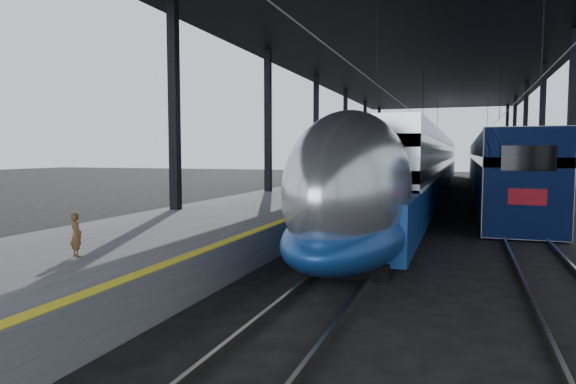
% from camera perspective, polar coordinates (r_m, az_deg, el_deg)
% --- Properties ---
extents(ground, '(160.00, 160.00, 0.00)m').
position_cam_1_polar(ground, '(13.75, -2.28, -9.11)').
color(ground, black).
rests_on(ground, ground).
extents(platform, '(6.00, 80.00, 1.00)m').
position_cam_1_polar(platform, '(33.62, 4.54, -0.25)').
color(platform, '#4C4C4F').
rests_on(platform, ground).
extents(yellow_strip, '(0.30, 80.00, 0.01)m').
position_cam_1_polar(yellow_strip, '(33.00, 9.26, 0.49)').
color(yellow_strip, yellow).
rests_on(yellow_strip, platform).
extents(rails, '(6.52, 80.00, 0.16)m').
position_cam_1_polar(rails, '(32.61, 18.28, -1.35)').
color(rails, slate).
rests_on(rails, ground).
extents(canopy, '(18.00, 75.00, 9.47)m').
position_cam_1_polar(canopy, '(33.12, 14.02, 14.53)').
color(canopy, black).
rests_on(canopy, ground).
extents(tgv_train, '(3.14, 65.20, 4.50)m').
position_cam_1_polar(tgv_train, '(41.48, 15.06, 2.71)').
color(tgv_train, '#B6B8BD').
rests_on(tgv_train, ground).
extents(second_train, '(3.02, 56.05, 4.15)m').
position_cam_1_polar(second_train, '(47.33, 21.61, 2.73)').
color(second_train, navy).
rests_on(second_train, ground).
extents(child, '(0.41, 0.35, 0.94)m').
position_cam_1_polar(child, '(11.79, -22.48, -4.42)').
color(child, '#4C3119').
rests_on(child, platform).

